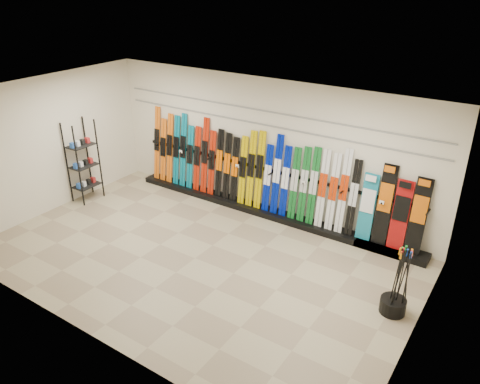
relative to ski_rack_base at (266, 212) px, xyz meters
The scene contains 13 objects.
floor 2.29m from the ski_rack_base, 95.64° to the right, with size 8.00×8.00×0.00m, color gray.
back_wall 1.47m from the ski_rack_base, 135.64° to the left, with size 8.00×8.00×0.00m, color beige.
left_wall 5.01m from the ski_rack_base, 151.65° to the right, with size 5.00×5.00×0.00m, color beige.
right_wall 4.64m from the ski_rack_base, 31.13° to the right, with size 5.00×5.00×0.00m, color beige.
ceiling 3.73m from the ski_rack_base, 95.64° to the right, with size 8.00×8.00×0.00m, color silver.
ski_rack_base is the anchor object (origin of this frame).
skis 1.12m from the ski_rack_base, behind, with size 5.37×0.26×1.83m.
snowboards 2.83m from the ski_rack_base, ahead, with size 1.26×0.25×1.60m.
accessory_rack 4.41m from the ski_rack_base, 157.21° to the right, with size 0.40×0.60×1.93m, color black.
pole_bin 3.80m from the ski_rack_base, 27.27° to the right, with size 0.41×0.41×0.25m, color black.
ski_poles 3.88m from the ski_rack_base, 26.96° to the right, with size 0.25×0.35×1.18m.
slatwall_rail_0 1.96m from the ski_rack_base, 138.37° to the left, with size 7.60×0.02×0.03m, color gray.
slatwall_rail_1 2.26m from the ski_rack_base, 138.37° to the left, with size 7.60×0.02×0.03m, color gray.
Camera 1 is at (4.87, -5.77, 4.96)m, focal length 35.00 mm.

